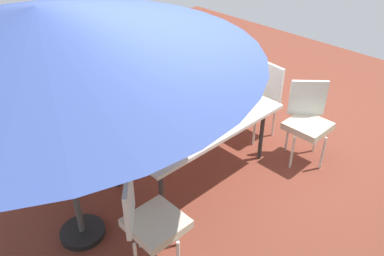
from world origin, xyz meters
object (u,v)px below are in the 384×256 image
object	(u,v)px
chair_northwest	(308,119)
laptop	(204,112)
dining_table	(192,120)
chair_west	(260,97)
chair_southwest	(218,81)
patio_umbrella	(40,33)
chair_northeast	(149,219)
cup	(185,132)
chair_southeast	(62,147)

from	to	relation	value
chair_northwest	laptop	xyz separation A→B (m)	(1.11, -0.65, 0.27)
dining_table	chair_northwest	bearing A→B (deg)	148.64
chair_northwest	chair_west	bearing A→B (deg)	134.05
chair_west	laptop	size ratio (longest dim) A/B	2.59
dining_table	chair_southwest	size ratio (longest dim) A/B	1.92
chair_west	chair_northwest	xyz separation A→B (m)	(0.03, 0.73, 0.00)
patio_umbrella	chair_southwest	world-z (taller)	patio_umbrella
chair_west	chair_northeast	bearing A→B (deg)	-67.15
patio_umbrella	chair_west	world-z (taller)	patio_umbrella
chair_southwest	chair_northwest	distance (m)	1.44
chair_southwest	chair_northwest	xyz separation A→B (m)	(-0.03, 1.44, 0.00)
chair_southwest	chair_northwest	bearing A→B (deg)	51.22
dining_table	chair_west	world-z (taller)	chair_west
chair_southwest	chair_northeast	distance (m)	2.75
dining_table	chair_southwest	bearing A→B (deg)	-149.44
chair_west	cup	size ratio (longest dim) A/B	9.64
chair_northeast	dining_table	bearing A→B (deg)	-18.83
patio_umbrella	cup	world-z (taller)	patio_umbrella
chair_northwest	cup	world-z (taller)	chair_northwest
chair_southwest	chair_west	world-z (taller)	same
chair_southwest	chair_west	distance (m)	0.70
chair_southwest	cup	bearing A→B (deg)	-8.09
dining_table	chair_southwest	world-z (taller)	chair_southwest
chair_west	dining_table	bearing A→B (deg)	-83.31
cup	laptop	bearing A→B (deg)	-160.62
patio_umbrella	chair_northwest	distance (m)	3.17
dining_table	chair_northwest	distance (m)	1.43
chair_west	cup	distance (m)	1.59
dining_table	chair_northeast	distance (m)	1.38
chair_southwest	chair_northeast	xyz separation A→B (m)	(2.37, 1.40, 0.00)
dining_table	cup	bearing A→B (deg)	35.81
chair_southeast	chair_west	distance (m)	2.55
patio_umbrella	chair_west	xyz separation A→B (m)	(-2.70, 0.04, -1.51)
chair_northeast	cup	bearing A→B (deg)	-20.93
chair_northeast	chair_northwest	bearing A→B (deg)	-50.32
cup	chair_northwest	bearing A→B (deg)	161.61
chair_southeast	laptop	distance (m)	1.56
chair_southeast	cup	xyz separation A→B (m)	(-0.88, 0.99, 0.27)
chair_west	chair_southeast	bearing A→B (deg)	-100.58
chair_west	chair_northwest	world-z (taller)	same
chair_northeast	chair_northwest	distance (m)	2.39
chair_northeast	laptop	xyz separation A→B (m)	(-1.28, -0.61, 0.27)
patio_umbrella	cup	xyz separation A→B (m)	(-1.15, 0.26, -1.24)
chair_northeast	cup	xyz separation A→B (m)	(-0.86, -0.47, 0.27)
chair_west	cup	xyz separation A→B (m)	(1.55, 0.23, 0.27)
dining_table	chair_northwest	xyz separation A→B (m)	(-1.21, 0.74, -0.17)
chair_southwest	chair_southeast	world-z (taller)	same
chair_northeast	laptop	bearing A→B (deg)	-23.71
dining_table	chair_southeast	world-z (taller)	chair_southeast
laptop	chair_northeast	bearing A→B (deg)	42.72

